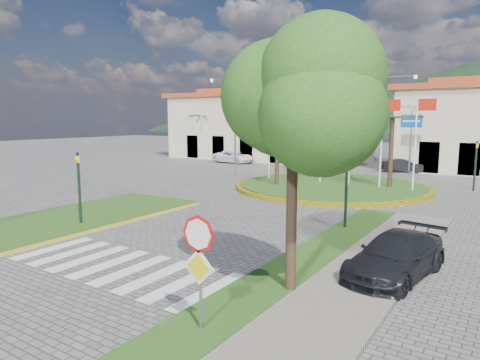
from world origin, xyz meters
The scene contains 21 objects.
sidewalk_right centered at (6.00, 2.00, 0.07)m, with size 4.00×28.00×0.15m, color gray.
verge_right centered at (4.80, 2.00, 0.09)m, with size 1.60×28.00×0.18m, color #234A15.
median_left centered at (-6.50, 6.00, 0.09)m, with size 5.00×14.00×0.18m, color #234A15.
crosswalk centered at (0.00, 4.00, 0.01)m, with size 8.00×3.00×0.01m, color silver.
roundabout_island centered at (0.00, 22.00, 0.17)m, with size 12.70×12.70×6.00m.
stop_sign centered at (4.90, 1.96, 1.79)m, with size 0.80×0.11×2.65m.
deciduous_tree centered at (5.50, 5.00, 5.18)m, with size 3.60×3.60×6.80m.
traffic_light_left centered at (-5.20, 6.50, 1.94)m, with size 0.15×0.18×3.20m.
traffic_light_right centered at (4.50, 12.00, 1.94)m, with size 0.15×0.18×3.20m.
traffic_light_far centered at (8.00, 26.00, 1.94)m, with size 0.18×0.15×3.20m.
direction_sign_west centered at (-2.00, 30.97, 3.53)m, with size 1.60×0.14×5.20m.
direction_sign_east centered at (3.00, 30.97, 3.53)m, with size 1.60×0.14×5.20m.
street_lamp_centre centered at (1.00, 30.00, 4.50)m, with size 4.80×0.16×8.00m.
street_lamp_west centered at (-9.00, 24.00, 4.50)m, with size 4.80×0.16×8.00m.
building_left centered at (-14.00, 38.00, 3.90)m, with size 23.32×9.54×8.05m.
hill_far_west centered at (-55.00, 140.00, 11.00)m, with size 140.00×140.00×22.00m, color black.
hill_near_back centered at (-10.00, 130.00, 8.00)m, with size 110.00×110.00×16.00m, color black.
white_van centered at (-14.74, 32.17, 0.64)m, with size 2.12×4.59×1.28m, color white.
car_dark_a centered at (-6.59, 31.83, 0.56)m, with size 1.33×3.30×1.12m, color black.
car_dark_b centered at (2.00, 33.72, 0.59)m, with size 1.26×3.60×1.19m, color black.
car_side_right centered at (7.50, 7.82, 0.63)m, with size 1.77×4.35×1.26m, color black.
Camera 1 is at (10.27, -4.69, 4.59)m, focal length 32.00 mm.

